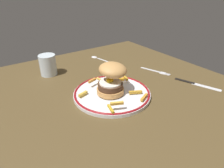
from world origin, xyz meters
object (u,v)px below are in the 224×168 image
burger (112,78)px  knife (193,83)px  water_glass (48,66)px  spoon (96,57)px  fork (156,71)px  dinner_plate (112,93)px

burger → knife: (11.80, 32.18, -6.79)cm
burger → water_glass: burger is taller
spoon → burger: bearing=-22.7°
fork → water_glass: bearing=-121.3°
knife → burger: bearing=-110.1°
dinner_plate → burger: size_ratio=1.97×
knife → spoon: 51.05cm
burger → spoon: burger is taller
water_glass → fork: 48.33cm
burger → water_glass: bearing=-157.5°
dinner_plate → fork: 29.14cm
burger → water_glass: size_ratio=1.58×
dinner_plate → fork: size_ratio=1.99×
dinner_plate → burger: 6.22cm
dinner_plate → knife: size_ratio=1.60×
water_glass → dinner_plate: bearing=22.3°
dinner_plate → knife: 34.24cm
dinner_plate → fork: (-5.62, 28.59, -0.66)cm
burger → spoon: size_ratio=1.06×
knife → fork: bearing=-168.2°
dinner_plate → spoon: (-36.52, 15.24, -0.48)cm
water_glass → knife: water_glass is taller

